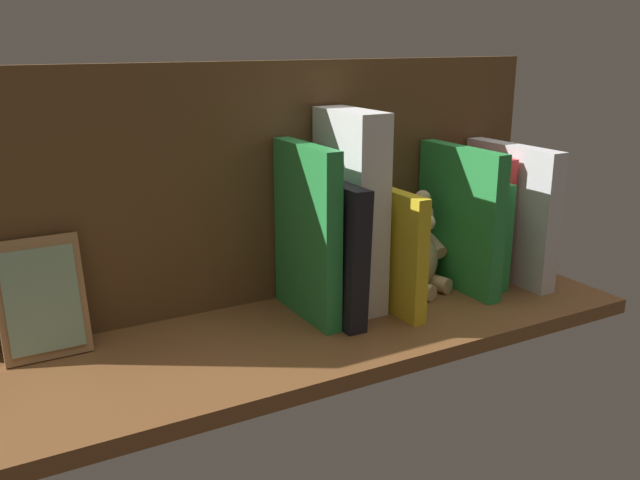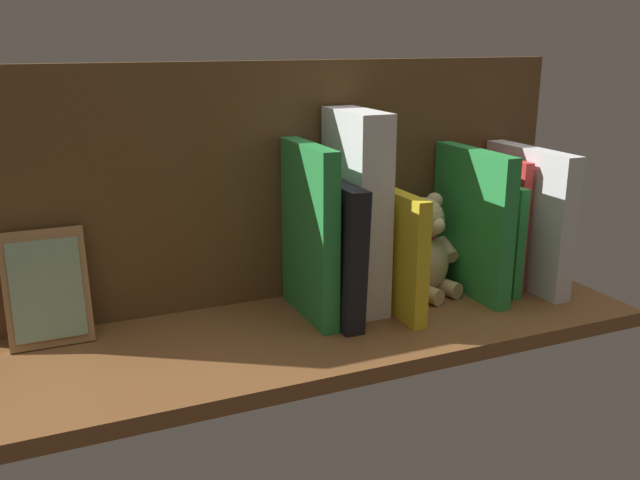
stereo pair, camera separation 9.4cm
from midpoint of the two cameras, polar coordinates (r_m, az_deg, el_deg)
ground_plane at (r=99.23cm, az=2.75°, el=-7.62°), size 92.94×30.49×2.20cm
shelf_back_panel at (r=104.56cm, az=-0.23°, el=4.75°), size 92.94×1.50×36.23cm
book_0 at (r=117.25cm, az=19.06°, el=1.73°), size 3.11×19.45×22.67cm
book_1 at (r=117.79cm, az=16.90°, el=1.56°), size 1.62×13.08×20.95cm
book_2 at (r=115.94cm, az=16.32°, el=0.50°), size 1.64×15.40×17.52cm
book_3 at (r=115.54cm, az=15.03°, el=0.44°), size 1.63×12.81×17.12cm
book_4 at (r=111.01cm, az=14.91°, el=1.39°), size 2.50×18.41×23.06cm
teddy_bear at (r=110.04cm, az=11.00°, el=-0.91°), size 12.48×11.94×16.01cm
book_5 at (r=102.91cm, az=8.39°, el=-0.77°), size 2.13×19.42×18.33cm
dictionary_thick_white at (r=101.53cm, az=5.67°, el=2.38°), size 5.12×13.83×29.55cm
book_6 at (r=99.13cm, az=3.72°, el=-0.77°), size 3.59×17.68×20.17cm
book_7 at (r=97.71cm, az=1.74°, el=0.61°), size 2.54×15.89×25.33cm
picture_frame_leaning at (r=95.76cm, az=-19.20°, el=-3.87°), size 10.66×5.00×15.48cm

